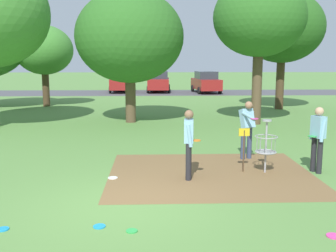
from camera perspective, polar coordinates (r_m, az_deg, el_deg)
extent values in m
plane|color=#5B8942|center=(8.25, -6.42, -11.23)|extent=(160.00, 160.00, 0.00)
cube|color=brown|center=(10.41, 6.09, -6.76)|extent=(5.19, 4.27, 0.01)
cylinder|color=#9E9EA3|center=(10.60, 13.77, -2.93)|extent=(0.05, 0.05, 1.35)
cylinder|color=#9E9EA3|center=(10.48, 13.92, 0.78)|extent=(0.24, 0.24, 0.04)
torus|color=#9E9EA3|center=(10.55, 13.83, -1.48)|extent=(0.58, 0.58, 0.02)
torus|color=#9E9EA3|center=(10.63, 13.74, -3.59)|extent=(0.55, 0.55, 0.03)
cylinder|color=#9E9EA3|center=(10.64, 13.74, -3.70)|extent=(0.48, 0.48, 0.02)
cylinder|color=gray|center=(10.66, 15.01, -2.51)|extent=(0.01, 0.01, 0.40)
cylinder|color=gray|center=(10.77, 14.57, -2.36)|extent=(0.01, 0.01, 0.40)
cylinder|color=gray|center=(10.82, 13.83, -2.28)|extent=(0.01, 0.01, 0.40)
cylinder|color=gray|center=(10.78, 13.08, -2.29)|extent=(0.01, 0.01, 0.40)
cylinder|color=gray|center=(10.67, 12.58, -2.40)|extent=(0.01, 0.01, 0.40)
cylinder|color=gray|center=(10.53, 12.53, -2.56)|extent=(0.01, 0.01, 0.40)
cylinder|color=gray|center=(10.41, 12.97, -2.72)|extent=(0.01, 0.01, 0.40)
cylinder|color=gray|center=(10.36, 13.73, -2.81)|extent=(0.01, 0.01, 0.40)
cylinder|color=gray|center=(10.40, 14.51, -2.79)|extent=(0.01, 0.01, 0.40)
cylinder|color=gray|center=(10.51, 15.00, -2.68)|extent=(0.01, 0.01, 0.40)
cylinder|color=#4C3823|center=(10.59, 10.72, -3.53)|extent=(0.04, 0.04, 1.10)
cube|color=gold|center=(10.49, 10.81, -0.87)|extent=(0.28, 0.03, 0.20)
cylinder|color=#232328|center=(10.97, 20.79, -4.02)|extent=(0.14, 0.14, 0.92)
cylinder|color=#232328|center=(11.13, 20.03, -3.79)|extent=(0.14, 0.14, 0.92)
cube|color=#84B7D1|center=(10.91, 20.63, -0.12)|extent=(0.33, 0.41, 0.56)
sphere|color=tan|center=(10.86, 20.76, 1.96)|extent=(0.22, 0.22, 0.22)
cylinder|color=#84B7D1|center=(10.78, 21.20, -0.72)|extent=(0.18, 0.14, 0.55)
cylinder|color=#84B7D1|center=(11.05, 19.87, -0.40)|extent=(0.18, 0.14, 0.55)
cylinder|color=green|center=(10.83, 19.86, -1.38)|extent=(0.22, 0.22, 0.02)
cylinder|color=#384260|center=(12.05, 11.52, -2.41)|extent=(0.14, 0.14, 0.92)
cylinder|color=#384260|center=(11.93, 10.65, -2.50)|extent=(0.14, 0.14, 0.92)
cube|color=#84B7D1|center=(11.86, 11.20, 1.05)|extent=(0.47, 0.49, 0.60)
sphere|color=#9E7051|center=(11.76, 11.43, 2.93)|extent=(0.22, 0.22, 0.22)
cylinder|color=#84B7D1|center=(11.51, 11.40, 1.38)|extent=(0.30, 0.58, 0.21)
cylinder|color=#E53D99|center=(11.29, 12.21, 1.04)|extent=(0.22, 0.22, 0.02)
cylinder|color=#84B7D1|center=(12.09, 11.36, 1.43)|extent=(0.26, 0.48, 0.37)
cylinder|color=#232328|center=(9.93, 2.97, -4.79)|extent=(0.14, 0.14, 0.92)
cylinder|color=#232328|center=(9.71, 2.94, -5.12)|extent=(0.14, 0.14, 0.92)
cube|color=#84B7D1|center=(9.66, 2.99, -0.70)|extent=(0.26, 0.38, 0.56)
sphere|color=brown|center=(9.60, 3.01, 1.65)|extent=(0.22, 0.22, 0.22)
cylinder|color=#84B7D1|center=(9.86, 3.13, -0.99)|extent=(0.17, 0.11, 0.55)
cylinder|color=#84B7D1|center=(9.49, 3.08, -1.40)|extent=(0.17, 0.11, 0.55)
cylinder|color=orange|center=(9.70, 4.04, -2.05)|extent=(0.22, 0.22, 0.02)
cylinder|color=#E53D99|center=(7.43, 22.57, -14.28)|extent=(0.25, 0.25, 0.02)
cylinder|color=white|center=(10.07, -7.87, -7.33)|extent=(0.24, 0.24, 0.02)
cylinder|color=green|center=(7.10, -5.18, -14.66)|extent=(0.20, 0.20, 0.02)
cylinder|color=#1E93DB|center=(7.69, -22.48, -13.43)|extent=(0.21, 0.21, 0.02)
cylinder|color=#1E93DB|center=(7.35, -9.75, -13.91)|extent=(0.22, 0.22, 0.02)
cylinder|color=#4C3823|center=(24.30, 15.65, 5.76)|extent=(0.47, 0.47, 2.91)
ellipsoid|color=#285B1E|center=(24.32, 16.00, 13.34)|extent=(4.69, 4.69, 3.99)
cylinder|color=brown|center=(18.39, 12.53, 5.21)|extent=(0.44, 0.44, 3.19)
ellipsoid|color=#2D6623|center=(18.43, 12.89, 14.87)|extent=(4.02, 4.02, 3.42)
cylinder|color=brown|center=(18.61, -5.35, 3.71)|extent=(0.48, 0.48, 2.07)
ellipsoid|color=#2D6623|center=(18.54, -5.49, 12.56)|extent=(4.89, 4.89, 4.16)
cylinder|color=#4C3823|center=(25.96, -16.99, 5.05)|extent=(0.42, 0.42, 2.12)
ellipsoid|color=#428433|center=(25.90, -17.25, 10.30)|extent=(3.51, 3.51, 2.99)
cube|color=#4C4C51|center=(34.91, -3.14, 4.76)|extent=(36.00, 6.00, 0.01)
cube|color=maroon|center=(35.71, -6.61, 6.02)|extent=(1.83, 4.21, 0.90)
cube|color=#2D333D|center=(35.67, -6.63, 7.26)|extent=(1.60, 2.19, 0.64)
cylinder|color=black|center=(37.11, -7.85, 5.43)|extent=(0.18, 0.60, 0.60)
cylinder|color=black|center=(36.98, -5.06, 5.47)|extent=(0.18, 0.60, 0.60)
cylinder|color=black|center=(34.52, -8.24, 5.12)|extent=(0.18, 0.60, 0.60)
cylinder|color=black|center=(34.39, -5.25, 5.16)|extent=(0.18, 0.60, 0.60)
cube|color=maroon|center=(35.58, -1.33, 6.07)|extent=(1.96, 4.27, 0.90)
cube|color=#2D333D|center=(35.54, -1.34, 7.31)|extent=(1.67, 2.24, 0.64)
cylinder|color=black|center=(36.94, -2.68, 5.49)|extent=(0.20, 0.61, 0.60)
cylinder|color=black|center=(36.90, 0.12, 5.50)|extent=(0.20, 0.61, 0.60)
cylinder|color=black|center=(34.35, -2.89, 5.18)|extent=(0.20, 0.61, 0.60)
cylinder|color=black|center=(34.30, 0.13, 5.19)|extent=(0.20, 0.61, 0.60)
cube|color=maroon|center=(34.93, 5.43, 5.97)|extent=(2.26, 4.38, 0.90)
cube|color=#2D333D|center=(34.89, 5.45, 7.23)|extent=(1.82, 2.35, 0.64)
cylinder|color=black|center=(36.03, 3.52, 5.38)|extent=(0.25, 0.62, 0.60)
cylinder|color=black|center=(36.45, 6.30, 5.39)|extent=(0.25, 0.62, 0.60)
cylinder|color=black|center=(33.49, 4.45, 5.06)|extent=(0.25, 0.62, 0.60)
cylinder|color=black|center=(33.94, 7.43, 5.06)|extent=(0.25, 0.62, 0.60)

